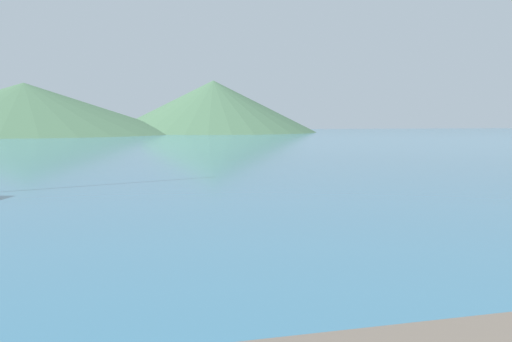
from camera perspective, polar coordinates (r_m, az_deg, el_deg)
hill_west at (r=96.34m, az=-19.92°, el=5.27°), size 43.83×43.83×7.16m
hill_central at (r=99.72m, az=-3.81°, el=5.76°), size 31.89×31.89×7.96m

